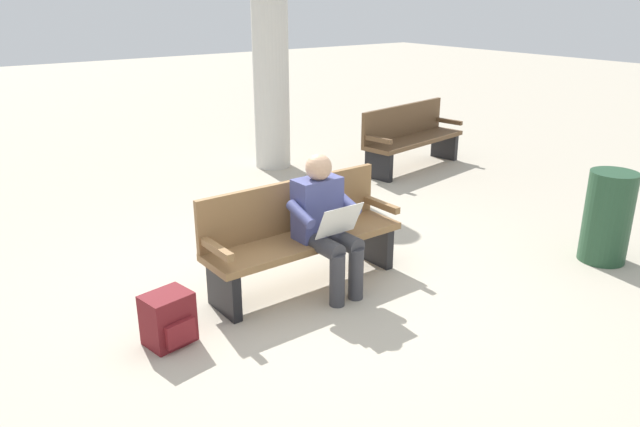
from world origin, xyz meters
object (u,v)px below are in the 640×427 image
object	(u,v)px
person_seated	(325,221)
backpack	(169,319)
bench_near	(301,234)
bench_far	(410,137)
support_pillar	(270,53)
trash_bin	(608,217)

from	to	relation	value
person_seated	backpack	bearing A→B (deg)	-0.22
bench_near	backpack	bearing A→B (deg)	9.68
bench_far	support_pillar	world-z (taller)	support_pillar
backpack	bench_far	xyz separation A→B (m)	(-4.73, -2.44, 0.27)
backpack	support_pillar	xyz separation A→B (m)	(-3.16, -3.68, 1.43)
bench_near	bench_far	distance (m)	4.04
support_pillar	trash_bin	bearing A→B (deg)	99.21
bench_near	person_seated	bearing A→B (deg)	110.73
person_seated	backpack	size ratio (longest dim) A/B	3.04
trash_bin	support_pillar	bearing A→B (deg)	-80.79
person_seated	bench_far	world-z (taller)	person_seated
bench_far	person_seated	bearing A→B (deg)	26.30
backpack	support_pillar	size ratio (longest dim) A/B	0.12
trash_bin	backpack	bearing A→B (deg)	-14.81
support_pillar	trash_bin	distance (m)	4.92
support_pillar	backpack	bearing A→B (deg)	49.32
bench_near	trash_bin	world-z (taller)	bench_near
bench_near	backpack	distance (m)	1.38
backpack	person_seated	bearing A→B (deg)	-179.02
backpack	trash_bin	xyz separation A→B (m)	(-3.92, 1.04, 0.25)
bench_far	trash_bin	size ratio (longest dim) A/B	2.12
backpack	bench_far	distance (m)	5.33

